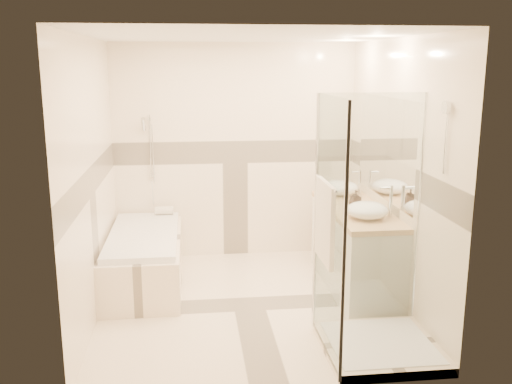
{
  "coord_description": "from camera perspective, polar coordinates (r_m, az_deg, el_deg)",
  "views": [
    {
      "loc": [
        -0.53,
        -5.09,
        2.27
      ],
      "look_at": [
        0.1,
        0.25,
        1.05
      ],
      "focal_mm": 40.0,
      "sensor_mm": 36.0,
      "label": 1
    }
  ],
  "objects": [
    {
      "name": "bathtub",
      "position": [
        6.09,
        -11.09,
        -6.28
      ],
      "size": [
        0.75,
        1.7,
        0.56
      ],
      "color": "#FFE9CB",
      "rests_on": "ground"
    },
    {
      "name": "rolled_towel",
      "position": [
        6.66,
        -9.16,
        -1.84
      ],
      "size": [
        0.21,
        0.09,
        0.09
      ],
      "primitive_type": "cylinder",
      "rotation": [
        0.0,
        1.57,
        0.0
      ],
      "color": "white",
      "rests_on": "bathtub"
    },
    {
      "name": "shower_enclosure",
      "position": [
        4.68,
        10.85,
        -9.59
      ],
      "size": [
        0.96,
        0.93,
        2.04
      ],
      "color": "#FFE9CB",
      "rests_on": "ground"
    },
    {
      "name": "faucet_far",
      "position": [
        5.47,
        13.24,
        -0.71
      ],
      "size": [
        0.13,
        0.03,
        0.31
      ],
      "color": "silver",
      "rests_on": "vanity"
    },
    {
      "name": "amenity_bottle_a",
      "position": [
        5.76,
        9.94,
        -0.74
      ],
      "size": [
        0.1,
        0.1,
        0.18
      ],
      "primitive_type": "imported",
      "rotation": [
        0.0,
        0.0,
        0.19
      ],
      "color": "black",
      "rests_on": "vanity"
    },
    {
      "name": "folded_towels",
      "position": [
        6.42,
        8.2,
        0.26
      ],
      "size": [
        0.2,
        0.29,
        0.09
      ],
      "primitive_type": "cube",
      "rotation": [
        0.0,
        0.0,
        -0.14
      ],
      "color": "white",
      "rests_on": "vanity"
    },
    {
      "name": "room",
      "position": [
        5.24,
        -0.18,
        1.64
      ],
      "size": [
        2.82,
        3.02,
        2.52
      ],
      "color": "#FBE5C7",
      "rests_on": "ground"
    },
    {
      "name": "vessel_sink_near",
      "position": [
        6.34,
        8.38,
        0.44
      ],
      "size": [
        0.4,
        0.4,
        0.16
      ],
      "primitive_type": "ellipsoid",
      "color": "white",
      "rests_on": "vanity"
    },
    {
      "name": "vanity",
      "position": [
        5.93,
        9.87,
        -5.52
      ],
      "size": [
        0.58,
        1.62,
        0.85
      ],
      "color": "white",
      "rests_on": "ground"
    },
    {
      "name": "faucet_near",
      "position": [
        6.39,
        10.27,
        1.14
      ],
      "size": [
        0.11,
        0.03,
        0.27
      ],
      "color": "silver",
      "rests_on": "vanity"
    },
    {
      "name": "amenity_bottle_b",
      "position": [
        5.84,
        9.74,
        -0.83
      ],
      "size": [
        0.11,
        0.11,
        0.13
      ],
      "primitive_type": "imported",
      "rotation": [
        0.0,
        0.0,
        0.04
      ],
      "color": "black",
      "rests_on": "vanity"
    },
    {
      "name": "vessel_sink_far",
      "position": [
        5.42,
        11.05,
        -1.79
      ],
      "size": [
        0.39,
        0.39,
        0.16
      ],
      "primitive_type": "ellipsoid",
      "color": "white",
      "rests_on": "vanity"
    }
  ]
}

